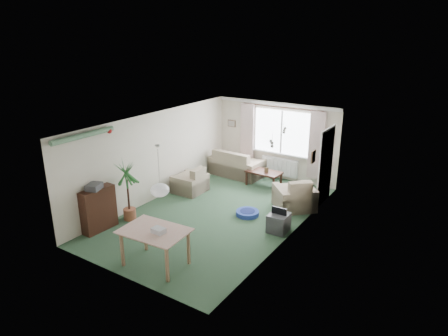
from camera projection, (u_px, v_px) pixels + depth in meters
The scene contains 25 objects.
ground at pixel (218, 214), 10.15m from camera, with size 6.50×6.50×0.00m, color #2C4A32.
window at pixel (282, 132), 12.12m from camera, with size 1.80×0.03×1.30m, color white.
curtain_rod at pixel (282, 107), 11.81m from camera, with size 2.60×0.03×0.03m, color black.
curtain_left at pixel (247, 135), 12.71m from camera, with size 0.45×0.08×2.00m, color beige.
curtain_right at pixel (316, 146), 11.53m from camera, with size 0.45×0.08×2.00m, color beige.
radiator at pixel (280, 167), 12.45m from camera, with size 1.20×0.10×0.55m, color white.
doorway at pixel (326, 167), 10.55m from camera, with size 0.03×0.95×2.00m, color black.
pendant_lamp at pixel (160, 190), 7.74m from camera, with size 0.36×0.36×0.36m, color white.
tinsel_garland at pixel (83, 136), 8.57m from camera, with size 1.60×1.60×0.12m, color #196626.
bauble_cluster_a at pixel (284, 128), 9.48m from camera, with size 0.20×0.20×0.20m, color silver.
bauble_cluster_b at pixel (272, 141), 8.37m from camera, with size 0.20×0.20×0.20m, color silver.
wall_picture_back at pixel (232, 123), 13.03m from camera, with size 0.28×0.03×0.22m, color brown.
wall_picture_right at pixel (313, 157), 9.58m from camera, with size 0.03×0.24×0.30m, color brown.
sofa at pixel (237, 163), 12.76m from camera, with size 1.69×0.89×0.84m, color beige.
armchair_corner at pixel (295, 193), 10.37m from camera, with size 0.95×0.90×0.85m, color #C5AC95.
armchair_left at pixel (190, 179), 11.44m from camera, with size 0.85×0.80×0.76m, color #C1B792.
coffee_table at pixel (264, 179), 11.93m from camera, with size 1.02×0.57×0.46m, color black.
photo_frame at pixel (266, 170), 11.74m from camera, with size 0.12×0.02×0.16m, color brown.
bookshelf at pixel (99, 209), 9.20m from camera, with size 0.28×0.84×1.03m, color black.
hifi_box at pixel (94, 187), 8.95m from camera, with size 0.28×0.35×0.14m, color #37363B.
houseplant at pixel (128, 191), 9.62m from camera, with size 0.65×0.65×1.52m, color #1C5225.
dining_table at pixel (155, 248), 7.82m from camera, with size 1.19×0.79×0.74m, color tan.
gift_box at pixel (158, 231), 7.58m from camera, with size 0.25×0.18×0.12m, color silver.
tv_cube at pixel (279, 223), 9.20m from camera, with size 0.43×0.48×0.43m, color #37363B.
pet_bed at pixel (247, 213), 10.06m from camera, with size 0.58×0.58×0.12m, color navy.
Camera 1 is at (5.15, -7.65, 4.40)m, focal length 32.00 mm.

